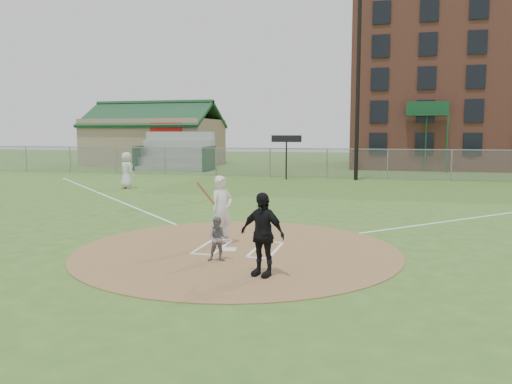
% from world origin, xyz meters
% --- Properties ---
extents(ground, '(140.00, 140.00, 0.00)m').
position_xyz_m(ground, '(0.00, 0.00, 0.00)').
color(ground, '#3A6322').
rests_on(ground, ground).
extents(dirt_circle, '(8.40, 8.40, 0.02)m').
position_xyz_m(dirt_circle, '(0.00, 0.00, 0.01)').
color(dirt_circle, olive).
rests_on(dirt_circle, ground).
extents(home_plate, '(0.48, 0.48, 0.03)m').
position_xyz_m(home_plate, '(-0.20, -0.13, 0.03)').
color(home_plate, silver).
rests_on(home_plate, dirt_circle).
extents(foul_line_third, '(17.04, 17.04, 0.01)m').
position_xyz_m(foul_line_third, '(-9.00, 9.00, 0.01)').
color(foul_line_third, white).
rests_on(foul_line_third, ground).
extents(catcher, '(0.60, 0.52, 1.06)m').
position_xyz_m(catcher, '(-0.10, -1.26, 0.55)').
color(catcher, slate).
rests_on(catcher, dirt_circle).
extents(umpire, '(1.13, 0.75, 1.79)m').
position_xyz_m(umpire, '(1.18, -2.19, 0.91)').
color(umpire, black).
rests_on(umpire, dirt_circle).
extents(ondeck_player, '(1.17, 1.03, 2.01)m').
position_xyz_m(ondeck_player, '(-10.09, 12.77, 1.00)').
color(ondeck_player, silver).
rests_on(ondeck_player, ground).
extents(batters_boxes, '(2.08, 1.88, 0.01)m').
position_xyz_m(batters_boxes, '(0.00, 0.15, 0.03)').
color(batters_boxes, white).
rests_on(batters_boxes, dirt_circle).
extents(batter_at_plate, '(0.90, 1.06, 1.88)m').
position_xyz_m(batter_at_plate, '(-0.57, 0.46, 0.96)').
color(batter_at_plate, white).
rests_on(batter_at_plate, dirt_circle).
extents(outfield_fence, '(56.08, 0.08, 2.03)m').
position_xyz_m(outfield_fence, '(0.00, 22.00, 1.02)').
color(outfield_fence, slate).
rests_on(outfield_fence, ground).
extents(bleachers, '(6.08, 3.20, 3.20)m').
position_xyz_m(bleachers, '(-13.00, 26.20, 1.59)').
color(bleachers, '#B7BABF').
rests_on(bleachers, ground).
extents(clubhouse, '(12.20, 8.71, 6.23)m').
position_xyz_m(clubhouse, '(-18.00, 32.99, 2.39)').
color(clubhouse, tan).
rests_on(clubhouse, ground).
extents(light_pole, '(1.20, 0.30, 12.22)m').
position_xyz_m(light_pole, '(2.00, 21.00, 6.61)').
color(light_pole, black).
rests_on(light_pole, ground).
extents(scoreboard_sign, '(2.00, 0.10, 2.93)m').
position_xyz_m(scoreboard_sign, '(-2.50, 20.20, 2.39)').
color(scoreboard_sign, black).
rests_on(scoreboard_sign, ground).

